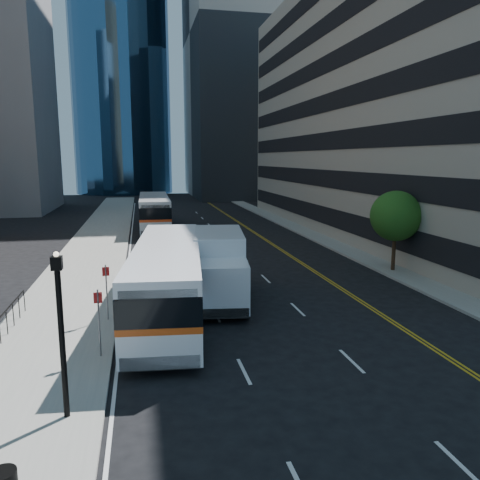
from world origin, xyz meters
The scene contains 10 objects.
ground centered at (0.00, 0.00, 0.00)m, with size 160.00×160.00×0.00m, color black.
sidewalk_west centered at (-10.50, 25.00, 0.07)m, with size 5.00×90.00×0.15m, color gray.
sidewalk_east centered at (9.00, 25.00, 0.07)m, with size 2.00×90.00×0.15m, color gray.
parking_garage centered at (25.00, 23.00, 12.50)m, with size 30.00×50.00×25.00m, color #9E9384.
office_tower_north centered at (18.00, 72.00, 30.00)m, with size 30.00×28.00×60.00m, color gray.
street_tree centered at (9.00, 8.00, 3.64)m, with size 3.20×3.20×5.10m.
lamp_post centered at (-9.00, -6.00, 2.72)m, with size 0.28×0.28×4.56m.
bus_front centered at (-5.69, 2.40, 1.84)m, with size 4.16×13.32×3.38m.
bus_rear centered at (-5.49, 30.10, 1.87)m, with size 3.06×13.30×3.42m.
box_truck centered at (-2.98, 4.20, 1.83)m, with size 3.44×7.50×3.46m.
Camera 1 is at (-6.76, -18.74, 7.25)m, focal length 35.00 mm.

